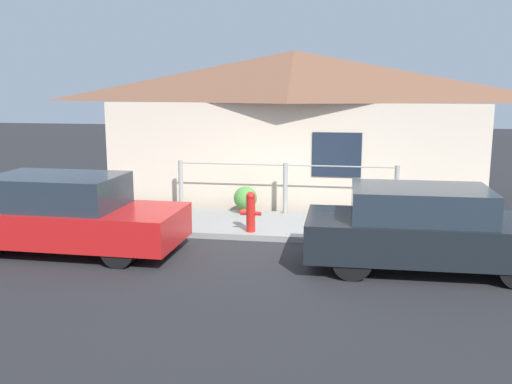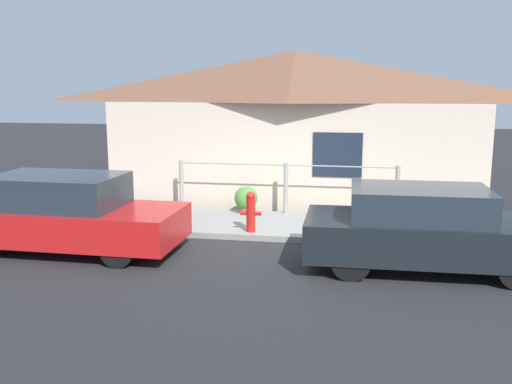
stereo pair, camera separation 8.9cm
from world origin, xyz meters
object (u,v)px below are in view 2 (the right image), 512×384
object	(u,v)px
fire_hydrant	(251,211)
potted_plant_near_hydrant	(246,199)
car_left	(65,214)
car_right	(426,229)

from	to	relation	value
fire_hydrant	potted_plant_near_hydrant	size ratio (longest dim) A/B	1.32
car_left	potted_plant_near_hydrant	distance (m)	4.07
car_right	fire_hydrant	xyz separation A→B (m)	(-3.11, 1.45, -0.14)
car_right	fire_hydrant	size ratio (longest dim) A/B	4.93
car_right	potted_plant_near_hydrant	distance (m)	4.65
fire_hydrant	potted_plant_near_hydrant	xyz separation A→B (m)	(-0.40, 1.58, -0.10)
car_right	fire_hydrant	world-z (taller)	car_right
fire_hydrant	potted_plant_near_hydrant	distance (m)	1.64
potted_plant_near_hydrant	car_left	bearing A→B (deg)	-131.67
car_left	potted_plant_near_hydrant	bearing A→B (deg)	49.31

